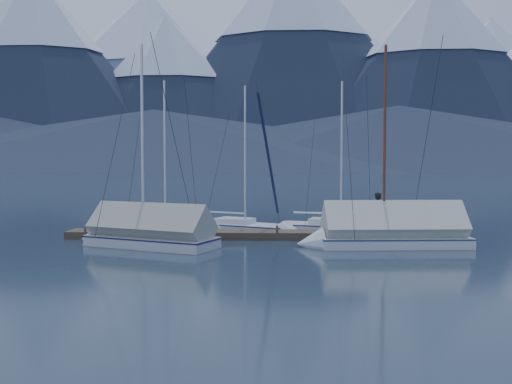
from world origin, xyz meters
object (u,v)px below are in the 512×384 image
person (379,212)px  sailboat_open_mid (253,229)px  sailboat_covered_near (380,235)px  sailboat_open_left (174,228)px  sailboat_covered_far (141,235)px  sailboat_open_right (350,230)px

person → sailboat_open_mid: bearing=64.5°
sailboat_covered_near → person: 2.63m
sailboat_open_left → sailboat_covered_far: 5.22m
sailboat_covered_near → sailboat_covered_far: 10.27m
sailboat_open_left → sailboat_covered_far: size_ratio=0.92×
sailboat_covered_near → sailboat_covered_far: (-10.27, -0.31, -0.01)m
sailboat_open_right → sailboat_covered_near: sailboat_covered_near is taller
sailboat_covered_near → sailboat_open_right: bearing=98.3°
person → sailboat_open_right: bearing=20.9°
sailboat_open_mid → sailboat_covered_near: bearing=-39.6°
sailboat_covered_near → person: size_ratio=5.16×
sailboat_open_mid → sailboat_open_right: bearing=-0.7°
sailboat_open_mid → sailboat_covered_near: (5.69, -4.71, 0.33)m
person → sailboat_covered_far: bearing=99.3°
sailboat_open_left → sailboat_covered_far: bearing=-94.7°
sailboat_open_left → person: 10.57m
sailboat_open_mid → sailboat_covered_near: 7.39m
sailboat_open_left → sailboat_open_right: (9.16, -0.24, -0.00)m
sailboat_covered_far → person: (10.66, 2.79, 0.80)m
sailboat_open_mid → sailboat_covered_far: sailboat_covered_far is taller
sailboat_covered_near → sailboat_covered_far: size_ratio=1.01×
sailboat_open_left → sailboat_covered_near: sailboat_covered_near is taller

